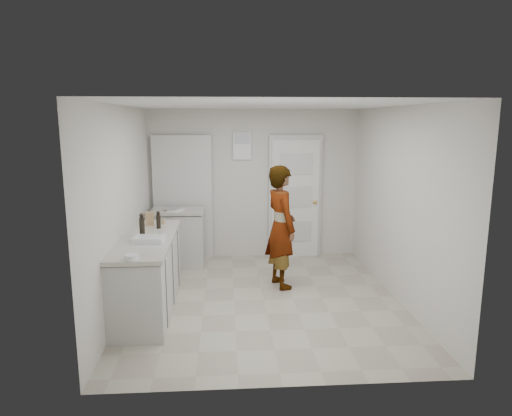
{
  "coord_description": "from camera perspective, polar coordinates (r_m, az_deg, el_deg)",
  "views": [
    {
      "loc": [
        -0.48,
        -5.63,
        2.32
      ],
      "look_at": [
        -0.07,
        0.4,
        1.15
      ],
      "focal_mm": 32.0,
      "sensor_mm": 36.0,
      "label": 1
    }
  ],
  "objects": [
    {
      "name": "spice_jar",
      "position": [
        6.36,
        -11.51,
        -1.64
      ],
      "size": [
        0.05,
        0.05,
        0.07
      ],
      "primitive_type": "cylinder",
      "color": "tan",
      "rests_on": "main_counter"
    },
    {
      "name": "oil_cruet_a",
      "position": [
        6.1,
        -12.1,
        -1.49
      ],
      "size": [
        0.06,
        0.06,
        0.23
      ],
      "color": "black",
      "rests_on": "main_counter"
    },
    {
      "name": "main_counter",
      "position": [
        5.84,
        -13.33,
        -8.32
      ],
      "size": [
        0.64,
        1.96,
        0.93
      ],
      "color": "beige",
      "rests_on": "ground"
    },
    {
      "name": "side_counter",
      "position": [
        7.47,
        -9.66,
        -3.91
      ],
      "size": [
        0.84,
        0.61,
        0.93
      ],
      "color": "beige",
      "rests_on": "ground"
    },
    {
      "name": "ground",
      "position": [
        6.11,
        0.97,
        -11.39
      ],
      "size": [
        4.0,
        4.0,
        0.0
      ],
      "primitive_type": "plane",
      "color": "#A49989",
      "rests_on": "ground"
    },
    {
      "name": "person",
      "position": [
        6.36,
        3.14,
        -2.37
      ],
      "size": [
        0.58,
        0.72,
        1.72
      ],
      "primitive_type": "imported",
      "rotation": [
        0.0,
        0.0,
        1.88
      ],
      "color": "silver",
      "rests_on": "ground"
    },
    {
      "name": "baking_dish",
      "position": [
        5.47,
        -13.28,
        -3.85
      ],
      "size": [
        0.37,
        0.28,
        0.06
      ],
      "rotation": [
        0.0,
        0.0,
        -0.09
      ],
      "color": "silver",
      "rests_on": "main_counter"
    },
    {
      "name": "oil_cruet_b",
      "position": [
        5.71,
        -14.07,
        -2.14
      ],
      "size": [
        0.06,
        0.06,
        0.29
      ],
      "color": "black",
      "rests_on": "main_counter"
    },
    {
      "name": "room_shell",
      "position": [
        7.7,
        -1.52,
        1.24
      ],
      "size": [
        4.0,
        4.0,
        4.0
      ],
      "color": "beige",
      "rests_on": "ground"
    },
    {
      "name": "cake_mix_box",
      "position": [
        6.3,
        -13.15,
        -1.31
      ],
      "size": [
        0.12,
        0.07,
        0.19
      ],
      "primitive_type": "cube",
      "rotation": [
        0.0,
        0.0,
        0.17
      ],
      "color": "#986F4C",
      "rests_on": "main_counter"
    },
    {
      "name": "egg_bowl",
      "position": [
        4.83,
        -15.28,
        -5.95
      ],
      "size": [
        0.14,
        0.14,
        0.05
      ],
      "color": "silver",
      "rests_on": "main_counter"
    },
    {
      "name": "papers",
      "position": [
        7.27,
        -9.97,
        -0.27
      ],
      "size": [
        0.27,
        0.32,
        0.01
      ],
      "primitive_type": "cube",
      "rotation": [
        0.0,
        0.0,
        -0.16
      ],
      "color": "white",
      "rests_on": "side_counter"
    }
  ]
}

